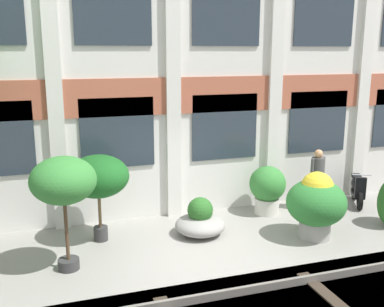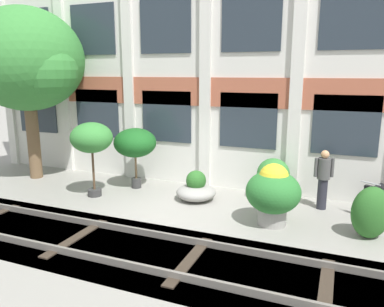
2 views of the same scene
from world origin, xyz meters
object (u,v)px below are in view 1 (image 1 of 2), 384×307
Objects in this scene: potted_plant_low_pan at (98,177)px; potted_plant_terracotta_small at (63,183)px; potted_plant_wide_bowl at (200,221)px; potted_plant_ribbed_drum at (316,202)px; resident_by_doorway at (317,178)px; potted_plant_fluted_column at (267,187)px; scooter_near_curb at (357,189)px.

potted_plant_terracotta_small is (-0.77, -1.20, 0.29)m from potted_plant_low_pan.
potted_plant_ribbed_drum is (2.42, -1.00, 0.53)m from potted_plant_wide_bowl.
resident_by_doorway is (1.08, 1.61, 0.04)m from potted_plant_ribbed_drum.
potted_plant_ribbed_drum is 5.51m from potted_plant_terracotta_small.
potted_plant_low_pan is at bearing 163.76° from potted_plant_ribbed_drum.
potted_plant_ribbed_drum is at bearing -80.04° from potted_plant_fluted_column.
potted_plant_low_pan is 7.20m from scooter_near_curb.
potted_plant_terracotta_small is at bearing -164.44° from potted_plant_wide_bowl.
potted_plant_low_pan reaches higher than scooter_near_curb.
resident_by_doorway is at bearing -58.53° from scooter_near_curb.
potted_plant_wide_bowl is 0.71× the size of resident_by_doorway.
potted_plant_terracotta_small reaches higher than scooter_near_curb.
resident_by_doorway is (-1.37, -0.07, 0.45)m from scooter_near_curb.
potted_plant_ribbed_drum is 1.22× the size of potted_plant_fluted_column.
potted_plant_fluted_column reaches higher than potted_plant_wide_bowl.
potted_plant_terracotta_small reaches higher than resident_by_doorway.
resident_by_doorway reaches higher than potted_plant_fluted_column.
scooter_near_curb is 1.44m from resident_by_doorway.
potted_plant_terracotta_small is at bearing 178.34° from potted_plant_ribbed_drum.
potted_plant_ribbed_drum is 4.90m from potted_plant_low_pan.
potted_plant_low_pan is at bearing 170.79° from potted_plant_wide_bowl.
scooter_near_curb is at bearing 34.65° from potted_plant_ribbed_drum.
potted_plant_low_pan is (-4.67, 1.36, 0.63)m from potted_plant_ribbed_drum.
potted_plant_fluted_column is (5.13, 1.60, -1.06)m from potted_plant_terracotta_small.
potted_plant_fluted_column is 2.77m from scooter_near_curb.
potted_plant_terracotta_small reaches higher than potted_plant_fluted_column.
potted_plant_ribbed_drum is 0.79× the size of potted_plant_low_pan.
potted_plant_terracotta_small is 6.73m from resident_by_doorway.
potted_plant_ribbed_drum is at bearing -26.95° from scooter_near_curb.
potted_plant_wide_bowl is at bearing -53.51° from scooter_near_curb.
potted_plant_terracotta_small reaches higher than potted_plant_low_pan.
potted_plant_wide_bowl is 0.75× the size of potted_plant_ribbed_drum.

